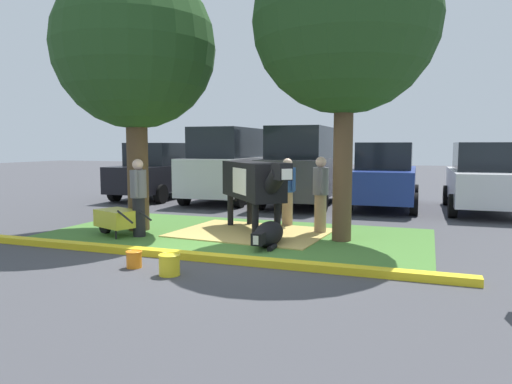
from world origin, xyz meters
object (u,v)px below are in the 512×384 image
cow_holstein (254,181)px  suv_dark_grey (303,166)px  sedan_silver (159,171)px  suv_black (229,165)px  sedan_blue (385,176)px  calf_lying (268,234)px  person_handler (138,195)px  shade_tree_right (345,21)px  shade_tree_left (135,49)px  person_visitor_near (321,192)px  wheelbarrow (117,219)px  person_visitor_far (287,190)px  hatchback_white (484,178)px  bucket_yellow (169,264)px  bucket_orange (134,259)px

cow_holstein → suv_dark_grey: 5.25m
sedan_silver → suv_dark_grey: size_ratio=0.96×
cow_holstein → suv_black: suv_black is taller
suv_black → sedan_blue: (5.20, 0.10, -0.29)m
calf_lying → sedan_silver: (-6.44, 6.59, 0.75)m
calf_lying → person_handler: person_handler is taller
suv_dark_grey → sedan_blue: size_ratio=1.05×
cow_holstein → sedan_blue: 5.88m
shade_tree_right → calf_lying: shade_tree_right is taller
shade_tree_left → suv_dark_grey: (2.34, 5.83, -2.78)m
person_visitor_near → suv_dark_grey: bearing=108.8°
person_handler → wheelbarrow: person_handler is taller
cow_holstein → person_handler: 2.49m
person_visitor_near → person_visitor_far: person_visitor_near is taller
person_visitor_near → person_visitor_far: size_ratio=1.04×
cow_holstein → hatchback_white: hatchback_white is taller
shade_tree_right → sedan_silver: bearing=143.9°
hatchback_white → person_visitor_near: bearing=-126.7°
calf_lying → sedan_blue: size_ratio=0.29×
shade_tree_right → suv_dark_grey: bearing=112.1°
shade_tree_left → calf_lying: 5.10m
bucket_yellow → bucket_orange: bearing=165.5°
cow_holstein → wheelbarrow: bearing=-152.3°
person_handler → suv_black: bearing=96.6°
calf_lying → bucket_yellow: (-0.76, -2.42, -0.07)m
wheelbarrow → bucket_orange: bearing=-48.3°
wheelbarrow → sedan_blue: (4.93, 6.78, 0.60)m
person_visitor_far → sedan_blue: size_ratio=0.37×
cow_holstein → shade_tree_left: bearing=-167.0°
person_handler → bucket_yellow: person_handler is taller
person_handler → hatchback_white: hatchback_white is taller
sedan_silver → bucket_yellow: bearing=-57.7°
cow_holstein → wheelbarrow: (-2.61, -1.37, -0.77)m
person_handler → sedan_silver: sedan_silver is taller
person_visitor_far → sedan_blue: bearing=66.7°
shade_tree_left → bucket_yellow: shade_tree_left is taller
shade_tree_right → sedan_blue: bearing=86.5°
sedan_silver → sedan_blue: same height
bucket_yellow → suv_black: 9.46m
cow_holstein → bucket_yellow: size_ratio=7.80×
sedan_silver → hatchback_white: (10.80, 0.03, 0.00)m
calf_lying → wheelbarrow: (-3.36, -0.15, 0.15)m
sedan_blue → hatchback_white: 2.79m
person_visitor_far → calf_lying: bearing=-82.7°
hatchback_white → person_handler: bearing=-137.3°
sedan_silver → sedan_blue: 8.01m
shade_tree_right → cow_holstein: 3.77m
shade_tree_left → cow_holstein: size_ratio=2.24×
shade_tree_left → shade_tree_right: bearing=4.6°
person_handler → suv_dark_grey: suv_dark_grey is taller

